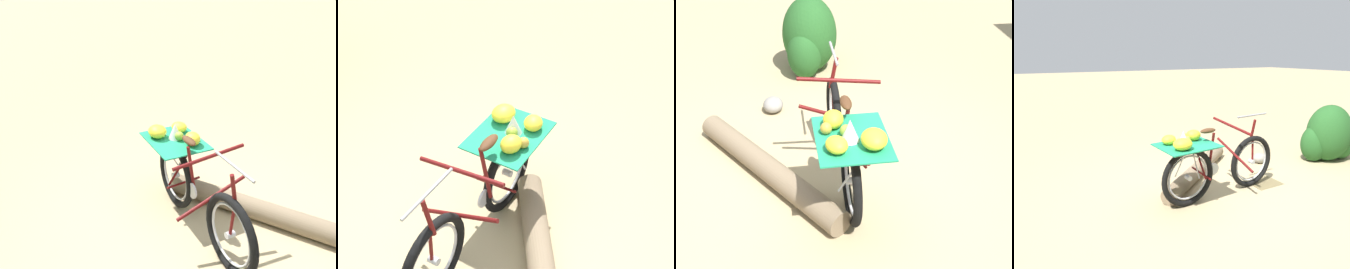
{
  "view_description": "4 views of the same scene",
  "coord_description": "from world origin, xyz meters",
  "views": [
    {
      "loc": [
        -2.49,
        1.13,
        2.43
      ],
      "look_at": [
        0.47,
        -0.0,
        0.92
      ],
      "focal_mm": 37.93,
      "sensor_mm": 36.0,
      "label": 1
    },
    {
      "loc": [
        -1.9,
        -1.81,
        3.22
      ],
      "look_at": [
        0.46,
        -0.19,
        0.9
      ],
      "focal_mm": 50.94,
      "sensor_mm": 36.0,
      "label": 2
    },
    {
      "loc": [
        3.5,
        -0.4,
        2.65
      ],
      "look_at": [
        0.59,
        -0.18,
        0.81
      ],
      "focal_mm": 50.56,
      "sensor_mm": 36.0,
      "label": 3
    },
    {
      "loc": [
        2.22,
        2.77,
        1.8
      ],
      "look_at": [
        0.63,
        -0.18,
        0.9
      ],
      "focal_mm": 31.92,
      "sensor_mm": 36.0,
      "label": 4
    }
  ],
  "objects": [
    {
      "name": "fallen_log",
      "position": [
        0.0,
        -0.84,
        0.11
      ],
      "size": [
        1.72,
        1.41,
        0.22
      ],
      "primitive_type": "cylinder",
      "rotation": [
        0.0,
        1.57,
        0.66
      ],
      "color": "#7F6B51",
      "rests_on": "ground_plane"
    },
    {
      "name": "ground_plane",
      "position": [
        0.0,
        0.0,
        0.0
      ],
      "size": [
        60.0,
        60.0,
        0.0
      ],
      "primitive_type": "plane",
      "color": "tan"
    },
    {
      "name": "bicycle",
      "position": [
        0.18,
        -0.16,
        0.48
      ],
      "size": [
        1.79,
        0.71,
        1.03
      ],
      "rotation": [
        0.0,
        0.0,
        -3.07
      ],
      "color": "black",
      "rests_on": "ground_plane"
    }
  ]
}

